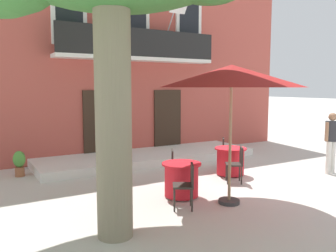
{
  "coord_description": "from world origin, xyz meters",
  "views": [
    {
      "loc": [
        -5.81,
        -6.04,
        2.41
      ],
      "look_at": [
        -0.86,
        2.45,
        1.3
      ],
      "focal_mm": 37.14,
      "sensor_mm": 36.0,
      "label": 1
    }
  ],
  "objects": [
    {
      "name": "building_facade",
      "position": [
        -0.71,
        6.99,
        3.75
      ],
      "size": [
        13.0,
        5.09,
        7.5
      ],
      "color": "#B24C42",
      "rests_on": "ground"
    },
    {
      "name": "cafe_chair_middle_0",
      "position": [
        0.01,
        0.49,
        0.53
      ],
      "size": [
        0.55,
        0.55,
        0.91
      ],
      "color": "#2D2823",
      "rests_on": "ground"
    },
    {
      "name": "pedestrian_near_entrance",
      "position": [
        2.9,
        -0.1,
        0.96
      ],
      "size": [
        0.53,
        0.4,
        1.7
      ],
      "color": "silver",
      "rests_on": "ground"
    },
    {
      "name": "ground_plane",
      "position": [
        0.0,
        0.0,
        0.0
      ],
      "size": [
        120.0,
        120.0,
        0.0
      ],
      "primitive_type": "plane",
      "color": "beige"
    },
    {
      "name": "cafe_table_near_tree",
      "position": [
        -1.82,
        0.23,
        0.39
      ],
      "size": [
        0.86,
        0.86,
        0.76
      ],
      "color": "red",
      "rests_on": "ground"
    },
    {
      "name": "cafe_chair_middle_1",
      "position": [
        0.76,
        1.79,
        0.53
      ],
      "size": [
        0.56,
        0.56,
        0.91
      ],
      "color": "#2D2823",
      "rests_on": "ground"
    },
    {
      "name": "cafe_table_middle",
      "position": [
        0.36,
        1.16,
        0.39
      ],
      "size": [
        0.86,
        0.86,
        0.76
      ],
      "color": "red",
      "rests_on": "ground"
    },
    {
      "name": "cafe_chair_near_tree_0",
      "position": [
        -2.13,
        -0.46,
        0.53
      ],
      "size": [
        0.55,
        0.55,
        0.91
      ],
      "color": "#2D2823",
      "rests_on": "ground"
    },
    {
      "name": "cafe_umbrella",
      "position": [
        -1.19,
        -0.64,
        2.61
      ],
      "size": [
        2.9,
        2.9,
        2.85
      ],
      "color": "#997A56",
      "rests_on": "ground"
    },
    {
      "name": "cafe_chair_near_tree_1",
      "position": [
        -1.51,
        0.92,
        0.53
      ],
      "size": [
        0.55,
        0.55,
        0.91
      ],
      "color": "#2D2823",
      "rests_on": "ground"
    },
    {
      "name": "ground_planter_left",
      "position": [
        -4.65,
        3.92,
        0.39
      ],
      "size": [
        0.32,
        0.32,
        0.7
      ],
      "color": "#995638",
      "rests_on": "ground"
    },
    {
      "name": "entrance_step_platform",
      "position": [
        -0.71,
        3.95,
        0.12
      ],
      "size": [
        7.17,
        2.1,
        0.25
      ],
      "primitive_type": "cube",
      "color": "silver",
      "rests_on": "ground"
    }
  ]
}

